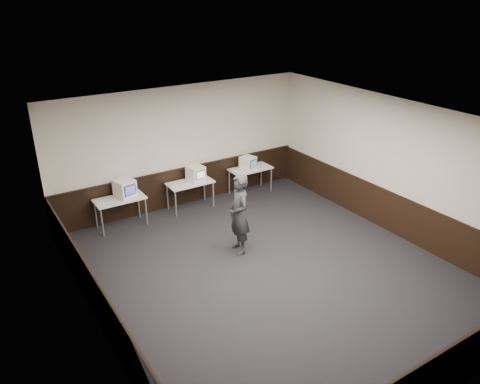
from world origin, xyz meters
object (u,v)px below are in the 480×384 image
Objects in this scene: desk_center at (190,185)px; desk_right at (250,170)px; emac_center at (196,173)px; person at (239,214)px; emac_right at (248,163)px; emac_left at (125,188)px; desk_left at (120,201)px.

desk_center is 1.00× the size of desk_right.
desk_center and desk_right have the same top height.
emac_center is 2.59m from person.
emac_center is (-1.71, 0.03, 0.27)m from desk_right.
desk_right is 2.55× the size of emac_right.
emac_left is (-1.73, 0.04, 0.29)m from desk_center.
emac_center is (0.19, 0.03, 0.27)m from desk_center.
emac_left is at bearing 178.74° from desk_center.
emac_left reaches higher than emac_center.
person reaches higher than desk_right.
desk_right is 2.22× the size of emac_left.
emac_right is (1.61, -0.04, -0.02)m from emac_center.
emac_center is 1.61m from emac_right.
person is at bearing -72.04° from emac_left.
desk_center is at bearing 0.00° from desk_left.
person is at bearing -128.09° from desk_right.
person is at bearing -54.66° from desk_left.
emac_right reaches higher than desk_center.
desk_center is 1.90m from desk_right.
person is (1.63, -2.58, -0.05)m from emac_left.
desk_right is 0.66× the size of person.
person reaches higher than emac_right.
person is (-1.90, -2.53, -0.02)m from emac_right.
emac_center is at bearing 0.76° from desk_left.
desk_center is 1.82m from emac_right.
emac_left reaches higher than emac_right.
desk_center is 0.33m from emac_center.
emac_left is at bearing 161.44° from emac_right.
emac_center is at bearing -14.67° from emac_left.
desk_left is 0.33m from emac_left.
desk_center is 2.54× the size of emac_center.
emac_center is at bearing -175.73° from person.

